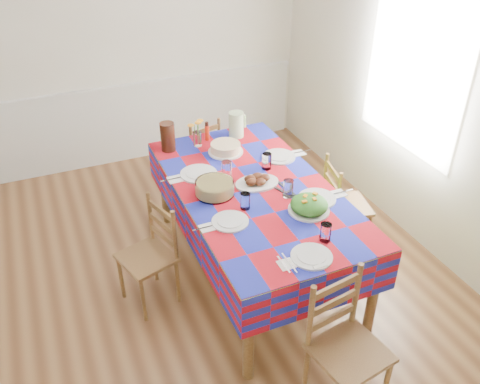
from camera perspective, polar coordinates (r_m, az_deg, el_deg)
name	(u,v)px	position (r m, az deg, el deg)	size (l,w,h in m)	color
room	(169,152)	(3.40, -7.98, 4.50)	(4.58, 5.08, 2.78)	brown
wainscot	(112,123)	(5.97, -14.16, 7.50)	(4.41, 0.06, 0.92)	white
window_right	(415,70)	(4.60, 19.01, 12.79)	(1.40, 1.40, 0.00)	white
dining_table	(255,198)	(4.00, 1.65, -0.68)	(1.15, 2.14, 0.83)	brown
setting_near_head	(316,248)	(3.34, 8.52, -6.19)	(0.44, 0.29, 0.13)	white
setting_left_near	(235,214)	(3.61, -0.58, -2.48)	(0.48, 0.29, 0.13)	white
setting_left_far	(208,172)	(4.09, -3.63, 2.21)	(0.55, 0.33, 0.15)	white
setting_right_near	(307,195)	(3.84, 7.57, -0.29)	(0.54, 0.31, 0.14)	white
setting_right_far	(275,158)	(4.31, 4.00, 3.83)	(0.53, 0.31, 0.14)	white
meat_platter	(257,181)	(3.98, 1.90, 1.25)	(0.35, 0.25, 0.07)	white
salad_platter	(309,205)	(3.69, 7.77, -1.48)	(0.30, 0.30, 0.13)	white
pasta_bowl	(215,188)	(3.85, -2.87, 0.45)	(0.30, 0.30, 0.11)	white
cake	(226,148)	(4.43, -1.63, 4.93)	(0.31, 0.31, 0.09)	white
serving_utensils	(281,188)	(3.95, 4.67, 0.44)	(0.16, 0.35, 0.01)	black
flower_vase	(197,135)	(4.53, -4.83, 6.41)	(0.16, 0.13, 0.25)	white
hot_sauce	(207,131)	(4.63, -3.73, 6.84)	(0.04, 0.04, 0.18)	red
green_pitcher	(236,125)	(4.68, -0.42, 7.59)	(0.14, 0.14, 0.23)	#C3E7A3
tea_pitcher	(168,137)	(4.48, -8.12, 6.17)	(0.13, 0.13, 0.26)	black
name_card	(320,267)	(3.23, 8.98, -8.30)	(0.09, 0.03, 0.02)	white
chair_near	(345,347)	(3.30, 11.70, -16.71)	(0.48, 0.46, 0.95)	brown
chair_far	(200,157)	(5.25, -4.51, 3.97)	(0.45, 0.43, 0.85)	brown
chair_left	(151,255)	(3.98, -9.97, -7.01)	(0.47, 0.48, 0.87)	brown
chair_right	(343,206)	(4.55, 11.47, -1.50)	(0.44, 0.46, 0.87)	brown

